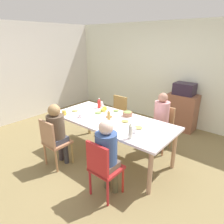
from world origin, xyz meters
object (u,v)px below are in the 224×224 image
(dining_table, at_px, (112,123))
(plate_3, at_px, (98,113))
(plate_5, at_px, (75,111))
(chair_1, at_px, (162,126))
(bottle_2, at_px, (130,131))
(cup_1, at_px, (103,111))
(bottle_1, at_px, (109,116))
(person_1, at_px, (161,117))
(cup_5, at_px, (105,108))
(cup_2, at_px, (80,116))
(side_cabinet, at_px, (182,112))
(plate_4, at_px, (116,111))
(chair_3, at_px, (117,113))
(bowl_0, at_px, (127,114))
(plate_0, at_px, (109,117))
(bottle_0, at_px, (99,103))
(chair_0, at_px, (103,167))
(plate_2, at_px, (125,122))
(person_2, at_px, (57,129))
(person_0, at_px, (107,151))
(cup_0, at_px, (134,130))
(chair_2, at_px, (53,141))
(plate_1, at_px, (138,128))
(cup_3, at_px, (101,104))
(cup_4, at_px, (64,113))

(dining_table, relative_size, plate_3, 9.92)
(plate_5, bearing_deg, chair_1, 36.83)
(bottle_2, bearing_deg, cup_1, 152.15)
(dining_table, distance_m, bottle_1, 0.21)
(person_1, height_order, cup_5, person_1)
(cup_2, relative_size, side_cabinet, 0.13)
(plate_4, xyz_separation_m, cup_2, (-0.32, -0.68, 0.03))
(chair_3, xyz_separation_m, bowl_0, (0.69, -0.56, 0.31))
(plate_0, xyz_separation_m, bottle_0, (-0.54, 0.29, 0.09))
(chair_1, bearing_deg, bottle_0, -154.86)
(cup_2, bearing_deg, bottle_0, 99.96)
(chair_0, bearing_deg, plate_2, 108.63)
(person_2, relative_size, bottle_0, 5.36)
(plate_2, relative_size, side_cabinet, 0.25)
(chair_1, height_order, plate_0, chair_1)
(cup_1, bearing_deg, person_0, -45.22)
(chair_0, xyz_separation_m, cup_0, (0.03, 0.70, 0.31))
(cup_0, bearing_deg, bottle_0, 157.30)
(plate_3, bearing_deg, plate_5, -153.13)
(chair_1, bearing_deg, person_2, -124.39)
(person_1, bearing_deg, chair_2, -124.38)
(cup_1, xyz_separation_m, side_cabinet, (0.91, 1.93, -0.36))
(chair_3, bearing_deg, cup_1, -75.51)
(chair_2, bearing_deg, plate_1, 36.57)
(person_2, height_order, plate_4, person_2)
(bottle_0, bearing_deg, plate_1, -16.10)
(plate_1, xyz_separation_m, bowl_0, (-0.48, 0.36, 0.04))
(cup_2, bearing_deg, chair_0, -28.06)
(chair_1, height_order, side_cabinet, same)
(chair_1, distance_m, plate_4, 0.98)
(person_2, xyz_separation_m, cup_2, (0.06, 0.50, 0.12))
(cup_3, bearing_deg, cup_2, -78.28)
(cup_1, xyz_separation_m, bottle_2, (1.08, -0.57, 0.08))
(person_1, height_order, bottle_1, person_1)
(chair_3, height_order, cup_2, chair_3)
(person_1, distance_m, plate_3, 1.24)
(cup_0, distance_m, cup_4, 1.49)
(chair_2, bearing_deg, dining_table, 56.99)
(plate_2, bearing_deg, chair_3, 134.98)
(person_2, bearing_deg, bottle_2, 18.31)
(dining_table, distance_m, chair_2, 1.09)
(chair_1, distance_m, plate_0, 1.13)
(plate_1, bearing_deg, cup_5, 162.76)
(person_1, height_order, cup_0, person_1)
(plate_0, height_order, plate_2, same)
(bottle_2, bearing_deg, cup_0, 109.39)
(dining_table, relative_size, chair_1, 2.59)
(chair_1, distance_m, person_2, 2.07)
(cup_1, relative_size, side_cabinet, 0.13)
(cup_1, distance_m, cup_4, 0.76)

